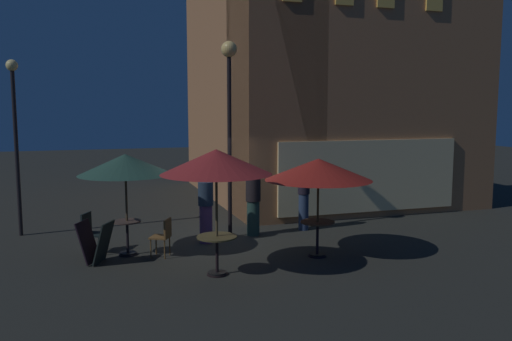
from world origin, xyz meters
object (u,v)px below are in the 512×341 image
object	(u,v)px
patron_standing_1	(304,197)
cafe_chair_0	(91,230)
cafe_chair_1	(164,234)
street_lamp_near_corner	(229,92)
cafe_table_0	(127,232)
patron_standing_0	(253,203)
cafe_table_1	(317,231)
patio_umbrella_1	(318,170)
patron_standing_2	(206,209)
patio_umbrella_0	(125,165)
menu_sandwich_board	(96,242)
patio_umbrella_2	(216,162)
cafe_table_2	(217,246)
street_lamp_down_street	(15,122)

from	to	relation	value
patron_standing_1	cafe_chair_0	bearing A→B (deg)	-157.99
cafe_chair_1	street_lamp_near_corner	bearing A→B (deg)	-116.92
cafe_table_0	patron_standing_0	xyz separation A→B (m)	(3.18, 0.87, 0.32)
cafe_chair_0	cafe_table_1	bearing A→B (deg)	6.60
patio_umbrella_1	patron_standing_2	size ratio (longest dim) A/B	1.39
cafe_table_0	patio_umbrella_0	xyz separation A→B (m)	(0.00, -0.00, 1.50)
patron_standing_0	patron_standing_2	world-z (taller)	patron_standing_2
menu_sandwich_board	patio_umbrella_1	world-z (taller)	patio_umbrella_1
cafe_table_1	patron_standing_2	bearing A→B (deg)	137.71
cafe_table_1	patio_umbrella_0	world-z (taller)	patio_umbrella_0
patron_standing_1	patron_standing_2	distance (m)	2.80
patio_umbrella_0	patron_standing_1	size ratio (longest dim) A/B	1.27
cafe_table_0	cafe_chair_1	distance (m)	0.84
patio_umbrella_2	cafe_chair_0	distance (m)	3.70
patio_umbrella_2	patron_standing_0	world-z (taller)	patio_umbrella_2
cafe_table_2	cafe_chair_0	world-z (taller)	cafe_chair_0
patio_umbrella_1	cafe_table_0	bearing A→B (deg)	160.73
menu_sandwich_board	patron_standing_0	distance (m)	4.09
cafe_table_1	patio_umbrella_1	world-z (taller)	patio_umbrella_1
cafe_table_2	cafe_chair_0	bearing A→B (deg)	134.68
patio_umbrella_2	patron_standing_2	xyz separation A→B (m)	(0.32, 2.45, -1.38)
street_lamp_down_street	patio_umbrella_0	xyz separation A→B (m)	(2.46, -2.66, -0.87)
cafe_chair_1	patron_standing_1	xyz separation A→B (m)	(3.89, 1.41, 0.38)
street_lamp_near_corner	street_lamp_down_street	xyz separation A→B (m)	(-5.04, 1.77, -0.75)
cafe_table_1	patio_umbrella_1	bearing A→B (deg)	-45.00
street_lamp_near_corner	cafe_chair_1	xyz separation A→B (m)	(-1.84, -1.28, -3.11)
patio_umbrella_1	street_lamp_near_corner	bearing A→B (deg)	121.12
patio_umbrella_1	patio_umbrella_2	world-z (taller)	patio_umbrella_2
patron_standing_2	patio_umbrella_2	bearing A→B (deg)	28.90
street_lamp_near_corner	patron_standing_1	size ratio (longest dim) A/B	2.75
cafe_table_1	menu_sandwich_board	bearing A→B (deg)	168.51
street_lamp_near_corner	patio_umbrella_0	world-z (taller)	street_lamp_near_corner
menu_sandwich_board	cafe_chair_0	size ratio (longest dim) A/B	0.96
street_lamp_near_corner	cafe_chair_0	xyz separation A→B (m)	(-3.34, -0.49, -3.08)
street_lamp_near_corner	cafe_chair_1	distance (m)	3.83
cafe_table_2	cafe_chair_1	bearing A→B (deg)	117.63
patron_standing_1	patio_umbrella_0	bearing A→B (deg)	-152.19
menu_sandwich_board	cafe_table_0	xyz separation A→B (m)	(0.68, 0.44, 0.05)
patio_umbrella_2	patron_standing_1	bearing A→B (deg)	43.94
patio_umbrella_0	patio_umbrella_1	distance (m)	4.18
cafe_table_0	patio_umbrella_1	world-z (taller)	patio_umbrella_1
cafe_table_0	cafe_chair_0	bearing A→B (deg)	152.77
street_lamp_near_corner	cafe_chair_1	world-z (taller)	street_lamp_near_corner
patio_umbrella_0	patron_standing_1	xyz separation A→B (m)	(4.63, 1.01, -1.11)
cafe_chair_1	patio_umbrella_1	bearing A→B (deg)	-168.84
patio_umbrella_1	patron_standing_0	world-z (taller)	patio_umbrella_1
menu_sandwich_board	cafe_table_2	xyz separation A→B (m)	(2.23, -1.51, 0.13)
cafe_chair_1	patron_standing_0	bearing A→B (deg)	-124.43
patio_umbrella_0	cafe_chair_0	xyz separation A→B (m)	(-0.77, 0.39, -1.47)
patio_umbrella_1	patio_umbrella_0	bearing A→B (deg)	160.73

